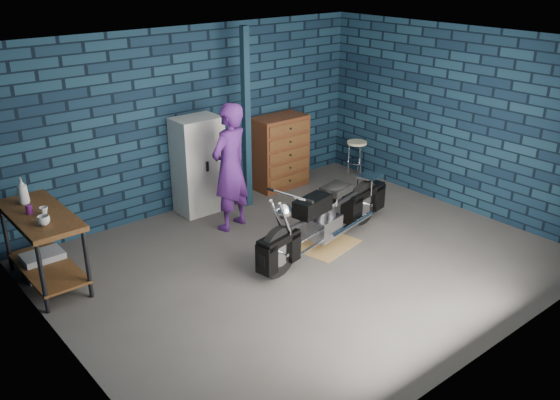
# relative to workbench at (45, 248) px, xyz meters

# --- Properties ---
(ground) EXTENTS (6.00, 6.00, 0.00)m
(ground) POSITION_rel_workbench_xyz_m (2.68, -1.57, -0.46)
(ground) COLOR #4A4745
(ground) RESTS_ON ground
(room_walls) EXTENTS (6.02, 5.01, 2.71)m
(room_walls) POSITION_rel_workbench_xyz_m (2.68, -1.01, 1.45)
(room_walls) COLOR black
(room_walls) RESTS_ON ground
(support_post) EXTENTS (0.10, 0.10, 2.70)m
(support_post) POSITION_rel_workbench_xyz_m (3.23, 0.38, 0.90)
(support_post) COLOR #112736
(support_post) RESTS_ON ground
(workbench) EXTENTS (0.60, 1.40, 0.91)m
(workbench) POSITION_rel_workbench_xyz_m (0.00, 0.00, 0.00)
(workbench) COLOR brown
(workbench) RESTS_ON ground
(drip_mat) EXTENTS (0.93, 0.77, 0.01)m
(drip_mat) POSITION_rel_workbench_xyz_m (3.21, -1.40, -0.45)
(drip_mat) COLOR olive
(drip_mat) RESTS_ON ground
(motorcycle) EXTENTS (2.35, 1.05, 1.00)m
(motorcycle) POSITION_rel_workbench_xyz_m (3.21, -1.40, 0.05)
(motorcycle) COLOR black
(motorcycle) RESTS_ON ground
(person) EXTENTS (0.75, 0.60, 1.80)m
(person) POSITION_rel_workbench_xyz_m (2.57, -0.11, 0.45)
(person) COLOR #4E1E72
(person) RESTS_ON ground
(storage_bin) EXTENTS (0.47, 0.33, 0.29)m
(storage_bin) POSITION_rel_workbench_xyz_m (0.02, 0.22, -0.31)
(storage_bin) COLOR gray
(storage_bin) RESTS_ON ground
(locker) EXTENTS (0.68, 0.48, 1.45)m
(locker) POSITION_rel_workbench_xyz_m (2.54, 0.66, 0.27)
(locker) COLOR silver
(locker) RESTS_ON ground
(tool_chest) EXTENTS (0.90, 0.50, 1.20)m
(tool_chest) POSITION_rel_workbench_xyz_m (4.11, 0.66, 0.14)
(tool_chest) COLOR brown
(tool_chest) RESTS_ON ground
(shop_stool) EXTENTS (0.42, 0.42, 0.62)m
(shop_stool) POSITION_rel_workbench_xyz_m (5.46, 0.21, -0.14)
(shop_stool) COLOR beige
(shop_stool) RESTS_ON ground
(cup_a) EXTENTS (0.14, 0.14, 0.11)m
(cup_a) POSITION_rel_workbench_xyz_m (-0.06, -0.36, 0.51)
(cup_a) COLOR beige
(cup_a) RESTS_ON workbench
(cup_b) EXTENTS (0.11, 0.11, 0.09)m
(cup_b) POSITION_rel_workbench_xyz_m (0.03, -0.09, 0.50)
(cup_b) COLOR beige
(cup_b) RESTS_ON workbench
(mug_purple) EXTENTS (0.09, 0.09, 0.11)m
(mug_purple) POSITION_rel_workbench_xyz_m (-0.08, 0.04, 0.51)
(mug_purple) COLOR #5C1863
(mug_purple) RESTS_ON workbench
(bottle) EXTENTS (0.15, 0.15, 0.32)m
(bottle) POSITION_rel_workbench_xyz_m (-0.03, 0.37, 0.62)
(bottle) COLOR gray
(bottle) RESTS_ON workbench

